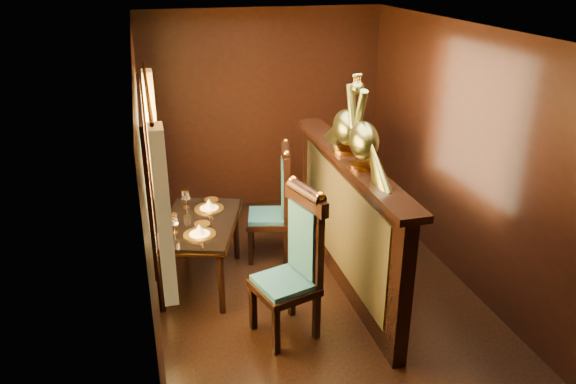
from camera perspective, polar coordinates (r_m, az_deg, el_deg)
The scene contains 8 objects.
ground at distance 5.44m, azimuth 3.52°, elevation -11.34°, with size 5.00×5.00×0.00m, color black.
room_shell at distance 4.73m, azimuth 2.93°, elevation 4.66°, with size 3.04×5.04×2.52m.
partition at distance 5.43m, azimuth 5.95°, elevation -2.84°, with size 0.26×2.70×1.36m.
dining_table at distance 5.54m, azimuth -9.01°, elevation -3.60°, with size 1.01×1.31×0.88m.
chair_left at distance 4.75m, azimuth 0.93°, elevation -6.70°, with size 0.62×0.63×1.37m.
chair_right at distance 5.94m, azimuth -0.93°, elevation -0.79°, with size 0.56×0.57×1.29m.
peacock_left at distance 4.79m, azimuth 7.80°, elevation 6.84°, with size 0.25×0.66×0.78m, color #184937, non-canonical shape.
peacock_right at distance 5.17m, azimuth 6.01°, elevation 8.06°, with size 0.24×0.65×0.77m, color #184937, non-canonical shape.
Camera 1 is at (-1.46, -4.25, 3.07)m, focal length 35.00 mm.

